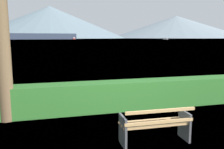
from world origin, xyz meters
name	(u,v)px	position (x,y,z in m)	size (l,w,h in m)	color
ground_plane	(154,142)	(0.00, 0.00, 0.00)	(1400.00, 1400.00, 0.00)	#567A38
water_surface	(51,39)	(0.00, 306.86, 0.00)	(620.00, 620.00, 0.00)	#6B8EA3
park_bench	(155,125)	(0.00, -0.06, 0.42)	(1.59, 0.60, 0.87)	tan
hedge_row	(121,95)	(0.00, 2.61, 0.46)	(11.76, 0.78, 0.93)	#2D6B28
cargo_ship_large	(10,34)	(-42.35, 265.09, 5.55)	(121.26, 40.33, 19.85)	#2D384C
fishing_boat_near	(74,39)	(23.25, 253.95, 0.78)	(2.30, 7.30, 2.24)	#B2332D
sailboat_mid	(166,39)	(109.86, 211.83, 0.58)	(4.13, 4.47, 1.62)	silver
distant_hills	(18,22)	(-68.37, 567.97, 35.31)	(966.79, 416.71, 80.32)	slate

